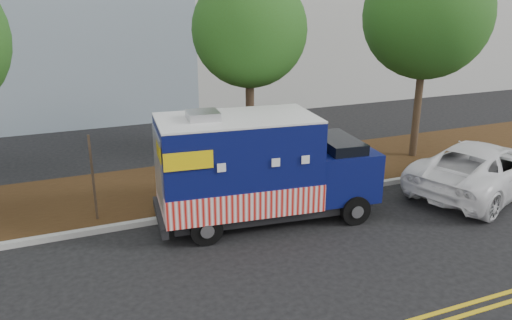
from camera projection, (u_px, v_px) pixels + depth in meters
name	position (u px, v px, depth m)	size (l,w,h in m)	color
ground	(256.00, 231.00, 12.57)	(120.00, 120.00, 0.00)	black
curb	(237.00, 207.00, 13.78)	(120.00, 0.18, 0.15)	#9E9E99
mulch_strip	(214.00, 182.00, 15.62)	(120.00, 4.00, 0.15)	black
tree_b	(250.00, 31.00, 14.27)	(3.31, 3.31, 6.35)	#38281C
tree_c	(427.00, 15.00, 16.46)	(4.21, 4.21, 7.11)	#38281C
sign_post	(93.00, 181.00, 12.57)	(0.06, 0.06, 2.40)	#473828
food_truck	(256.00, 171.00, 12.75)	(5.91, 2.71, 3.02)	black
white_car	(483.00, 167.00, 14.86)	(2.52, 5.46, 1.52)	white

